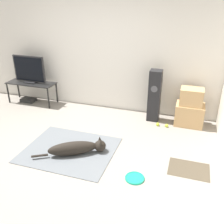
{
  "coord_description": "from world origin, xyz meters",
  "views": [
    {
      "loc": [
        1.95,
        -2.91,
        2.34
      ],
      "look_at": [
        0.7,
        0.92,
        0.45
      ],
      "focal_mm": 40.0,
      "sensor_mm": 36.0,
      "label": 1
    }
  ],
  "objects_px": {
    "cardboard_box_upper": "(192,97)",
    "tv_stand": "(31,85)",
    "dog": "(77,148)",
    "frisbee": "(135,178)",
    "tv": "(29,70)",
    "floor_speaker": "(155,96)",
    "tennis_ball_near_speaker": "(167,126)",
    "cardboard_box_lower": "(189,114)",
    "game_console": "(28,100)",
    "tennis_ball_by_boxes": "(158,124)"
  },
  "relations": [
    {
      "from": "cardboard_box_upper",
      "to": "tv_stand",
      "type": "xyz_separation_m",
      "value": [
        -3.58,
        0.03,
        -0.15
      ]
    },
    {
      "from": "dog",
      "to": "frisbee",
      "type": "bearing_deg",
      "value": -16.06
    },
    {
      "from": "tv_stand",
      "to": "tv",
      "type": "bearing_deg",
      "value": 90.0
    },
    {
      "from": "floor_speaker",
      "to": "tennis_ball_near_speaker",
      "type": "xyz_separation_m",
      "value": [
        0.31,
        -0.25,
        -0.49
      ]
    },
    {
      "from": "floor_speaker",
      "to": "tv_stand",
      "type": "bearing_deg",
      "value": 179.64
    },
    {
      "from": "frisbee",
      "to": "tennis_ball_near_speaker",
      "type": "bearing_deg",
      "value": 81.9
    },
    {
      "from": "tennis_ball_near_speaker",
      "to": "tv",
      "type": "bearing_deg",
      "value": 175.12
    },
    {
      "from": "tv",
      "to": "tennis_ball_near_speaker",
      "type": "height_order",
      "value": "tv"
    },
    {
      "from": "frisbee",
      "to": "tv_stand",
      "type": "xyz_separation_m",
      "value": [
        -2.96,
        1.95,
        0.43
      ]
    },
    {
      "from": "cardboard_box_lower",
      "to": "tennis_ball_near_speaker",
      "type": "height_order",
      "value": "cardboard_box_lower"
    },
    {
      "from": "dog",
      "to": "tv_stand",
      "type": "xyz_separation_m",
      "value": [
        -1.94,
        1.65,
        0.32
      ]
    },
    {
      "from": "tennis_ball_near_speaker",
      "to": "game_console",
      "type": "xyz_separation_m",
      "value": [
        -3.35,
        0.28,
        0.01
      ]
    },
    {
      "from": "floor_speaker",
      "to": "tv_stand",
      "type": "relative_size",
      "value": 0.91
    },
    {
      "from": "dog",
      "to": "tennis_ball_near_speaker",
      "type": "xyz_separation_m",
      "value": [
        1.26,
        1.38,
        -0.09
      ]
    },
    {
      "from": "frisbee",
      "to": "tennis_ball_by_boxes",
      "type": "xyz_separation_m",
      "value": [
        0.06,
        1.67,
        0.02
      ]
    },
    {
      "from": "cardboard_box_lower",
      "to": "cardboard_box_upper",
      "type": "height_order",
      "value": "cardboard_box_upper"
    },
    {
      "from": "frisbee",
      "to": "floor_speaker",
      "type": "height_order",
      "value": "floor_speaker"
    },
    {
      "from": "cardboard_box_upper",
      "to": "cardboard_box_lower",
      "type": "bearing_deg",
      "value": 70.08
    },
    {
      "from": "tv_stand",
      "to": "game_console",
      "type": "relative_size",
      "value": 3.42
    },
    {
      "from": "cardboard_box_lower",
      "to": "game_console",
      "type": "bearing_deg",
      "value": 179.68
    },
    {
      "from": "cardboard_box_lower",
      "to": "cardboard_box_upper",
      "type": "relative_size",
      "value": 1.27
    },
    {
      "from": "cardboard_box_lower",
      "to": "frisbee",
      "type": "bearing_deg",
      "value": -108.1
    },
    {
      "from": "floor_speaker",
      "to": "tv_stand",
      "type": "distance_m",
      "value": 2.88
    },
    {
      "from": "cardboard_box_lower",
      "to": "tv",
      "type": "relative_size",
      "value": 0.69
    },
    {
      "from": "frisbee",
      "to": "tv_stand",
      "type": "height_order",
      "value": "tv_stand"
    },
    {
      "from": "floor_speaker",
      "to": "tv",
      "type": "distance_m",
      "value": 2.9
    },
    {
      "from": "dog",
      "to": "tennis_ball_by_boxes",
      "type": "bearing_deg",
      "value": 51.96
    },
    {
      "from": "cardboard_box_upper",
      "to": "floor_speaker",
      "type": "bearing_deg",
      "value": 179.28
    },
    {
      "from": "frisbee",
      "to": "cardboard_box_lower",
      "type": "xyz_separation_m",
      "value": [
        0.63,
        1.93,
        0.2
      ]
    },
    {
      "from": "floor_speaker",
      "to": "game_console",
      "type": "relative_size",
      "value": 3.13
    },
    {
      "from": "floor_speaker",
      "to": "tv",
      "type": "relative_size",
      "value": 1.34
    },
    {
      "from": "dog",
      "to": "frisbee",
      "type": "xyz_separation_m",
      "value": [
        1.02,
        -0.29,
        -0.11
      ]
    },
    {
      "from": "cardboard_box_upper",
      "to": "game_console",
      "type": "height_order",
      "value": "cardboard_box_upper"
    },
    {
      "from": "floor_speaker",
      "to": "tennis_ball_near_speaker",
      "type": "relative_size",
      "value": 15.86
    },
    {
      "from": "cardboard_box_lower",
      "to": "dog",
      "type": "bearing_deg",
      "value": -135.12
    },
    {
      "from": "cardboard_box_lower",
      "to": "tennis_ball_near_speaker",
      "type": "bearing_deg",
      "value": -146.65
    },
    {
      "from": "frisbee",
      "to": "game_console",
      "type": "height_order",
      "value": "game_console"
    },
    {
      "from": "frisbee",
      "to": "tennis_ball_near_speaker",
      "type": "height_order",
      "value": "tennis_ball_near_speaker"
    },
    {
      "from": "frisbee",
      "to": "cardboard_box_lower",
      "type": "bearing_deg",
      "value": 71.9
    },
    {
      "from": "cardboard_box_lower",
      "to": "tennis_ball_by_boxes",
      "type": "bearing_deg",
      "value": -155.39
    },
    {
      "from": "tennis_ball_by_boxes",
      "to": "game_console",
      "type": "bearing_deg",
      "value": 174.94
    },
    {
      "from": "cardboard_box_upper",
      "to": "game_console",
      "type": "bearing_deg",
      "value": 179.43
    },
    {
      "from": "cardboard_box_lower",
      "to": "tennis_ball_by_boxes",
      "type": "height_order",
      "value": "cardboard_box_lower"
    },
    {
      "from": "cardboard_box_upper",
      "to": "dog",
      "type": "bearing_deg",
      "value": -135.31
    },
    {
      "from": "dog",
      "to": "game_console",
      "type": "distance_m",
      "value": 2.68
    },
    {
      "from": "floor_speaker",
      "to": "cardboard_box_lower",
      "type": "bearing_deg",
      "value": 0.6
    },
    {
      "from": "cardboard_box_lower",
      "to": "tennis_ball_near_speaker",
      "type": "xyz_separation_m",
      "value": [
        -0.39,
        -0.26,
        -0.18
      ]
    },
    {
      "from": "tv_stand",
      "to": "tv",
      "type": "height_order",
      "value": "tv"
    },
    {
      "from": "dog",
      "to": "tv",
      "type": "distance_m",
      "value": 2.64
    },
    {
      "from": "cardboard_box_upper",
      "to": "tv",
      "type": "bearing_deg",
      "value": 179.53
    }
  ]
}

